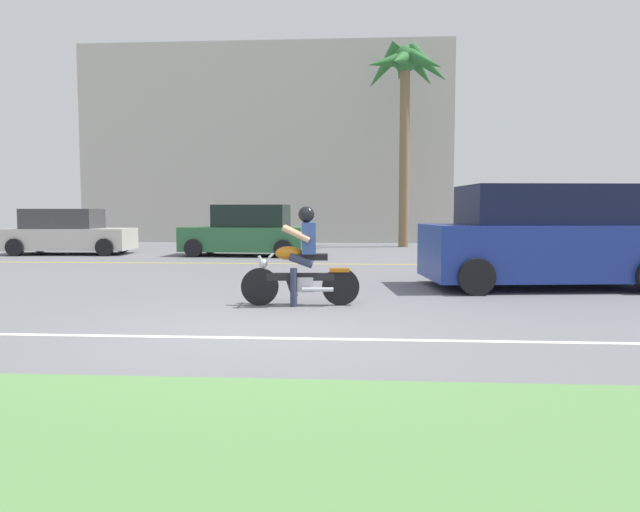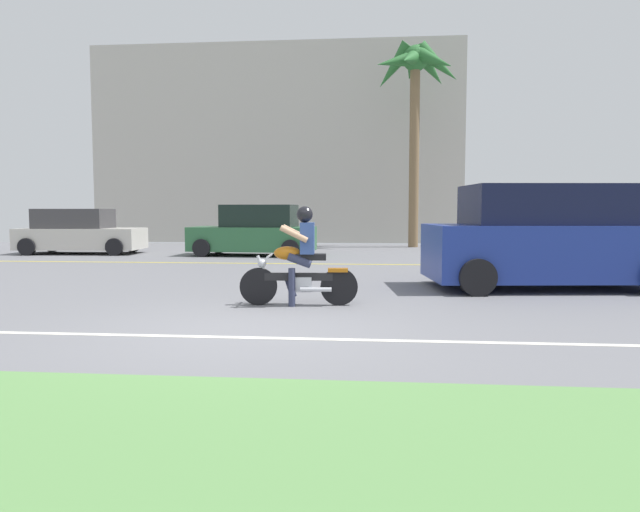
{
  "view_description": "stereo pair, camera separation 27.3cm",
  "coord_description": "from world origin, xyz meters",
  "px_view_note": "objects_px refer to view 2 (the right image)",
  "views": [
    {
      "loc": [
        1.23,
        -6.94,
        1.46
      ],
      "look_at": [
        0.58,
        2.82,
        0.69
      ],
      "focal_mm": 32.92,
      "sensor_mm": 36.0,
      "label": 1
    },
    {
      "loc": [
        1.5,
        -6.92,
        1.46
      ],
      "look_at": [
        0.58,
        2.82,
        0.69
      ],
      "focal_mm": 32.92,
      "sensor_mm": 36.0,
      "label": 2
    }
  ],
  "objects_px": {
    "motorcyclist": "(300,264)",
    "parked_car_1": "(255,232)",
    "parked_car_0": "(79,233)",
    "suv_nearby": "(549,238)",
    "palm_tree_0": "(416,75)"
  },
  "relations": [
    {
      "from": "motorcyclist",
      "to": "suv_nearby",
      "type": "distance_m",
      "value": 4.97
    },
    {
      "from": "suv_nearby",
      "to": "palm_tree_0",
      "type": "bearing_deg",
      "value": 97.98
    },
    {
      "from": "motorcyclist",
      "to": "parked_car_0",
      "type": "distance_m",
      "value": 13.13
    },
    {
      "from": "palm_tree_0",
      "to": "suv_nearby",
      "type": "bearing_deg",
      "value": -82.02
    },
    {
      "from": "suv_nearby",
      "to": "palm_tree_0",
      "type": "height_order",
      "value": "palm_tree_0"
    },
    {
      "from": "motorcyclist",
      "to": "parked_car_1",
      "type": "bearing_deg",
      "value": 105.67
    },
    {
      "from": "motorcyclist",
      "to": "parked_car_0",
      "type": "xyz_separation_m",
      "value": [
        -8.69,
        9.84,
        0.06
      ]
    },
    {
      "from": "motorcyclist",
      "to": "parked_car_1",
      "type": "distance_m",
      "value": 10.01
    },
    {
      "from": "motorcyclist",
      "to": "parked_car_0",
      "type": "height_order",
      "value": "motorcyclist"
    },
    {
      "from": "suv_nearby",
      "to": "parked_car_0",
      "type": "xyz_separation_m",
      "value": [
        -13.05,
        7.47,
        -0.23
      ]
    },
    {
      "from": "motorcyclist",
      "to": "parked_car_1",
      "type": "relative_size",
      "value": 0.45
    },
    {
      "from": "motorcyclist",
      "to": "suv_nearby",
      "type": "relative_size",
      "value": 0.39
    },
    {
      "from": "parked_car_0",
      "to": "parked_car_1",
      "type": "xyz_separation_m",
      "value": [
        5.99,
        -0.2,
        0.05
      ]
    },
    {
      "from": "motorcyclist",
      "to": "parked_car_1",
      "type": "xyz_separation_m",
      "value": [
        -2.7,
        9.64,
        0.11
      ]
    },
    {
      "from": "parked_car_0",
      "to": "motorcyclist",
      "type": "bearing_deg",
      "value": -48.56
    }
  ]
}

